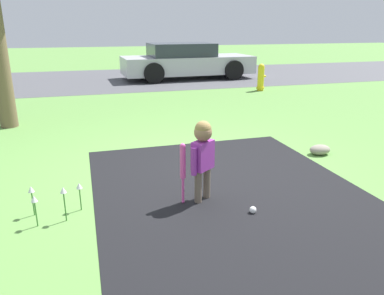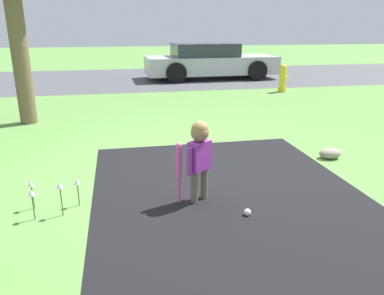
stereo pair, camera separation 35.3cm
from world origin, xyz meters
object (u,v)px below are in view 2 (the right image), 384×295
(baseball_bat, at_px, (179,164))
(fire_hydrant, at_px, (283,79))
(child, at_px, (200,150))
(sports_ball, at_px, (247,212))
(parked_car, at_px, (209,62))

(baseball_bat, height_order, fire_hydrant, fire_hydrant)
(child, xyz_separation_m, fire_hydrant, (3.77, 6.28, -0.20))
(child, height_order, fire_hydrant, child)
(sports_ball, distance_m, parked_car, 10.02)
(child, bearing_deg, sports_ball, -82.56)
(baseball_bat, bearing_deg, fire_hydrant, 57.66)
(parked_car, bearing_deg, baseball_bat, -107.15)
(sports_ball, xyz_separation_m, fire_hydrant, (3.37, 6.71, 0.34))
(child, distance_m, parked_car, 9.68)
(fire_hydrant, bearing_deg, parked_car, 113.72)
(sports_ball, bearing_deg, parked_car, 78.39)
(baseball_bat, bearing_deg, parked_car, 74.38)
(baseball_bat, height_order, parked_car, parked_car)
(parked_car, bearing_deg, fire_hydrant, -67.81)
(child, bearing_deg, fire_hydrant, 23.88)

